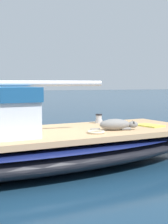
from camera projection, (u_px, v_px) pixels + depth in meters
ground_plane at (34, 168)px, 6.26m from camera, size 120.00×120.00×0.00m
sailboat_main at (33, 150)px, 6.23m from camera, size 3.28×7.47×0.66m
dog_grey at (117, 125)px, 6.56m from camera, size 0.37×0.95×0.22m
deck_winch at (99, 119)px, 7.69m from camera, size 0.16×0.16×0.21m
coiled_rope at (96, 132)px, 6.18m from camera, size 0.32×0.32×0.04m
deck_towel at (149, 125)px, 7.16m from camera, size 0.64×0.51×0.03m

